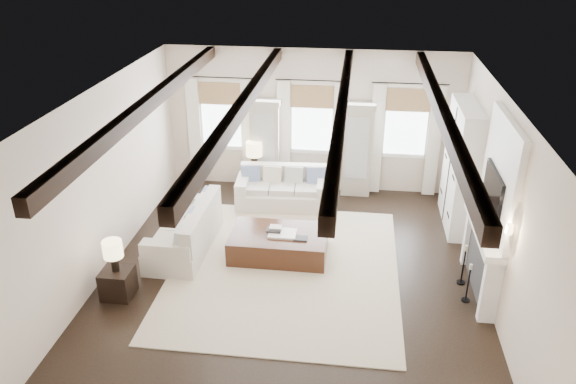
# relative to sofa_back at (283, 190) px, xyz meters

# --- Properties ---
(ground) EXTENTS (7.50, 7.50, 0.00)m
(ground) POSITION_rel_sofa_back_xyz_m (0.53, -2.73, -0.34)
(ground) COLOR black
(ground) RESTS_ON ground
(room_shell) EXTENTS (6.54, 7.54, 3.22)m
(room_shell) POSITION_rel_sofa_back_xyz_m (1.28, -1.84, 1.55)
(room_shell) COLOR beige
(room_shell) RESTS_ON ground
(area_rug) EXTENTS (3.98, 4.63, 0.02)m
(area_rug) POSITION_rel_sofa_back_xyz_m (0.38, -2.53, -0.33)
(area_rug) COLOR beige
(area_rug) RESTS_ON ground
(sofa_back) EXTENTS (2.02, 1.01, 0.84)m
(sofa_back) POSITION_rel_sofa_back_xyz_m (0.00, 0.00, 0.00)
(sofa_back) COLOR beige
(sofa_back) RESTS_ON ground
(sofa_left) EXTENTS (0.98, 2.11, 0.90)m
(sofa_left) POSITION_rel_sofa_back_xyz_m (-1.52, -2.07, 0.03)
(sofa_left) COLOR beige
(sofa_left) RESTS_ON ground
(ottoman) EXTENTS (1.76, 1.10, 0.46)m
(ottoman) POSITION_rel_sofa_back_xyz_m (0.21, -2.07, -0.11)
(ottoman) COLOR black
(ottoman) RESTS_ON ground
(tray) EXTENTS (0.50, 0.38, 0.04)m
(tray) POSITION_rel_sofa_back_xyz_m (0.28, -2.11, 0.14)
(tray) COLOR white
(tray) RESTS_ON ottoman
(book_lower) EXTENTS (0.26, 0.20, 0.04)m
(book_lower) POSITION_rel_sofa_back_xyz_m (0.12, -2.06, 0.18)
(book_lower) COLOR #262628
(book_lower) RESTS_ON tray
(book_upper) EXTENTS (0.22, 0.17, 0.03)m
(book_upper) POSITION_rel_sofa_back_xyz_m (0.14, -2.02, 0.22)
(book_upper) COLOR beige
(book_upper) RESTS_ON book_lower
(book_loose) EXTENTS (0.24, 0.18, 0.03)m
(book_loose) POSITION_rel_sofa_back_xyz_m (0.62, -2.24, 0.14)
(book_loose) COLOR #262628
(book_loose) RESTS_ON ottoman
(side_table_front) EXTENTS (0.49, 0.49, 0.49)m
(side_table_front) POSITION_rel_sofa_back_xyz_m (-2.24, -3.64, -0.09)
(side_table_front) COLOR black
(side_table_front) RESTS_ON ground
(lamp_front) EXTENTS (0.32, 0.32, 0.55)m
(lamp_front) POSITION_rel_sofa_back_xyz_m (-2.24, -3.64, 0.52)
(lamp_front) COLOR black
(lamp_front) RESTS_ON side_table_front
(side_table_back) EXTENTS (0.40, 0.40, 0.60)m
(side_table_back) POSITION_rel_sofa_back_xyz_m (-0.71, 0.54, -0.04)
(side_table_back) COLOR black
(side_table_back) RESTS_ON ground
(lamp_back) EXTENTS (0.36, 0.36, 0.62)m
(lamp_back) POSITION_rel_sofa_back_xyz_m (-0.71, 0.54, 0.69)
(lamp_back) COLOR black
(lamp_back) RESTS_ON side_table_back
(candlestick_near) EXTENTS (0.14, 0.14, 0.70)m
(candlestick_near) POSITION_rel_sofa_back_xyz_m (3.43, -3.07, -0.05)
(candlestick_near) COLOR black
(candlestick_near) RESTS_ON ground
(candlestick_far) EXTENTS (0.15, 0.15, 0.74)m
(candlestick_far) POSITION_rel_sofa_back_xyz_m (3.43, -2.57, -0.03)
(candlestick_far) COLOR black
(candlestick_far) RESTS_ON ground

